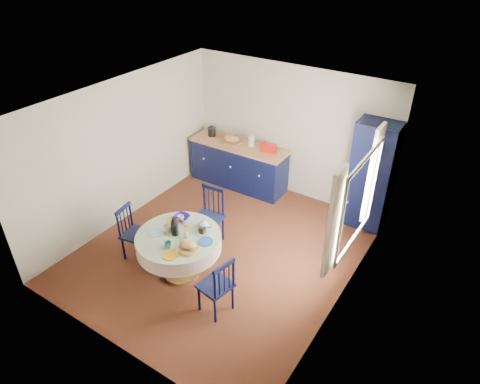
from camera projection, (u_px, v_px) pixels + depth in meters
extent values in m
plane|color=black|center=(222.00, 250.00, 6.98)|extent=(4.50, 4.50, 0.00)
plane|color=white|center=(218.00, 104.00, 5.65)|extent=(4.50, 4.50, 0.00)
cube|color=beige|center=(290.00, 132.00, 7.91)|extent=(4.00, 0.02, 2.50)
cube|color=beige|center=(124.00, 151.00, 7.24)|extent=(0.02, 4.50, 2.50)
cube|color=beige|center=(349.00, 229.00, 5.39)|extent=(0.02, 4.50, 2.50)
plane|color=white|center=(360.00, 201.00, 5.47)|extent=(0.00, 1.20, 1.20)
cube|color=#EBE5C6|center=(334.00, 223.00, 4.98)|extent=(0.05, 0.34, 1.45)
cube|color=#EBE5C6|center=(373.00, 174.00, 5.98)|extent=(0.05, 0.34, 1.45)
cube|color=black|center=(239.00, 166.00, 8.52)|extent=(1.95, 0.61, 0.86)
cube|color=#A86D4D|center=(239.00, 145.00, 8.29)|extent=(2.01, 0.65, 0.04)
cube|color=#A50F0B|center=(269.00, 148.00, 7.97)|extent=(0.26, 0.14, 0.16)
cube|color=#A86D4D|center=(231.00, 142.00, 8.33)|extent=(0.34, 0.24, 0.02)
ellipsoid|color=#B59046|center=(231.00, 139.00, 8.29)|extent=(0.31, 0.20, 0.13)
cylinder|color=silver|center=(251.00, 141.00, 8.17)|extent=(0.12, 0.12, 0.22)
cube|color=black|center=(371.00, 176.00, 7.12)|extent=(0.68, 0.49, 1.91)
cylinder|color=white|center=(352.00, 173.00, 7.02)|extent=(0.04, 0.02, 0.04)
cylinder|color=white|center=(347.00, 202.00, 7.32)|extent=(0.04, 0.02, 0.04)
cylinder|color=brown|center=(182.00, 273.00, 6.47)|extent=(0.51, 0.51, 0.05)
cylinder|color=brown|center=(180.00, 256.00, 6.29)|extent=(0.11, 0.11, 0.67)
cylinder|color=brown|center=(178.00, 237.00, 6.11)|extent=(1.17, 1.17, 0.03)
cylinder|color=silver|center=(179.00, 243.00, 6.16)|extent=(1.23, 1.23, 0.22)
cylinder|color=white|center=(178.00, 236.00, 6.10)|extent=(1.23, 1.23, 0.01)
cylinder|color=#8DBCC4|center=(155.00, 232.00, 6.15)|extent=(0.22, 0.22, 0.01)
cylinder|color=orange|center=(170.00, 255.00, 5.73)|extent=(0.22, 0.22, 0.01)
cylinder|color=navy|center=(205.00, 242.00, 5.97)|extent=(0.22, 0.22, 0.01)
cylinder|color=#A1C475|center=(204.00, 223.00, 6.35)|extent=(0.22, 0.22, 0.01)
cylinder|color=orange|center=(173.00, 220.00, 6.40)|extent=(0.22, 0.22, 0.01)
cylinder|color=#A48241|center=(188.00, 249.00, 5.81)|extent=(0.28, 0.28, 0.05)
ellipsoid|color=#B59046|center=(188.00, 244.00, 5.76)|extent=(0.26, 0.16, 0.11)
cube|color=silver|center=(174.00, 230.00, 6.19)|extent=(0.10, 0.07, 0.04)
cylinder|color=black|center=(140.00, 253.00, 6.60)|extent=(0.03, 0.03, 0.40)
cylinder|color=black|center=(151.00, 241.00, 6.84)|extent=(0.03, 0.03, 0.40)
cylinder|color=black|center=(124.00, 248.00, 6.70)|extent=(0.03, 0.03, 0.40)
cylinder|color=black|center=(135.00, 237.00, 6.95)|extent=(0.03, 0.03, 0.40)
cube|color=black|center=(136.00, 234.00, 6.65)|extent=(0.44, 0.45, 0.04)
cylinder|color=black|center=(118.00, 225.00, 6.47)|extent=(0.03, 0.03, 0.45)
cylinder|color=black|center=(131.00, 214.00, 6.72)|extent=(0.03, 0.03, 0.45)
cube|color=black|center=(123.00, 209.00, 6.48)|extent=(0.10, 0.36, 0.06)
cylinder|color=black|center=(122.00, 224.00, 6.54)|extent=(0.02, 0.02, 0.37)
cylinder|color=black|center=(125.00, 221.00, 6.60)|extent=(0.02, 0.02, 0.37)
cylinder|color=black|center=(128.00, 218.00, 6.67)|extent=(0.02, 0.02, 0.37)
cylinder|color=black|center=(194.00, 233.00, 6.99)|extent=(0.04, 0.04, 0.45)
cylinder|color=black|center=(212.00, 240.00, 6.85)|extent=(0.04, 0.04, 0.45)
cylinder|color=black|center=(205.00, 222.00, 7.24)|extent=(0.04, 0.04, 0.45)
cylinder|color=black|center=(223.00, 228.00, 7.10)|extent=(0.04, 0.04, 0.45)
cube|color=black|center=(208.00, 219.00, 6.91)|extent=(0.47, 0.45, 0.04)
cylinder|color=black|center=(204.00, 197.00, 6.99)|extent=(0.04, 0.04, 0.50)
cylinder|color=black|center=(223.00, 203.00, 6.85)|extent=(0.04, 0.04, 0.50)
cube|color=black|center=(213.00, 188.00, 6.80)|extent=(0.40, 0.07, 0.06)
cylinder|color=black|center=(209.00, 200.00, 6.97)|extent=(0.02, 0.02, 0.42)
cylinder|color=black|center=(214.00, 201.00, 6.93)|extent=(0.02, 0.02, 0.42)
cylinder|color=black|center=(219.00, 203.00, 6.89)|extent=(0.02, 0.02, 0.42)
cylinder|color=black|center=(217.00, 286.00, 5.99)|extent=(0.04, 0.04, 0.42)
cylinder|color=black|center=(199.00, 298.00, 5.79)|extent=(0.04, 0.04, 0.42)
cylinder|color=black|center=(233.00, 297.00, 5.81)|extent=(0.04, 0.04, 0.42)
cylinder|color=black|center=(215.00, 311.00, 5.61)|extent=(0.04, 0.04, 0.42)
cube|color=black|center=(215.00, 285.00, 5.68)|extent=(0.46, 0.47, 0.04)
cylinder|color=black|center=(233.00, 272.00, 5.55)|extent=(0.04, 0.04, 0.47)
cylinder|color=black|center=(215.00, 286.00, 5.35)|extent=(0.04, 0.04, 0.47)
cube|color=black|center=(224.00, 266.00, 5.34)|extent=(0.11, 0.37, 0.06)
cylinder|color=black|center=(229.00, 277.00, 5.52)|extent=(0.02, 0.02, 0.39)
cylinder|color=black|center=(224.00, 280.00, 5.46)|extent=(0.02, 0.02, 0.39)
cylinder|color=black|center=(219.00, 284.00, 5.41)|extent=(0.02, 0.02, 0.39)
imported|color=silver|center=(167.00, 228.00, 6.15)|extent=(0.14, 0.14, 0.11)
imported|color=#307D76|center=(168.00, 244.00, 5.86)|extent=(0.10, 0.10, 0.09)
imported|color=black|center=(202.00, 231.00, 6.12)|extent=(0.12, 0.12, 0.09)
imported|color=silver|center=(181.00, 218.00, 6.38)|extent=(0.09, 0.09, 0.09)
imported|color=#190775|center=(181.00, 218.00, 6.42)|extent=(0.24, 0.24, 0.06)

